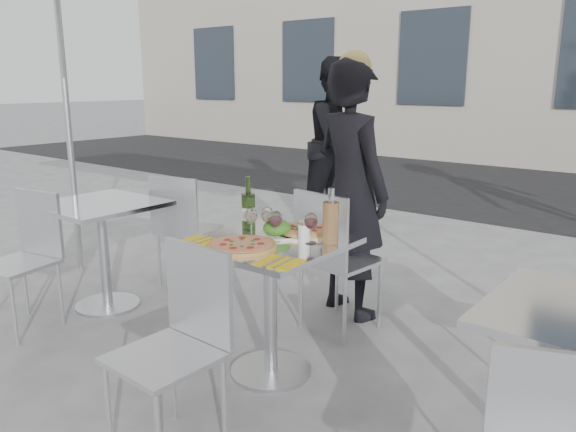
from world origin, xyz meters
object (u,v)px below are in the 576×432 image
Objects in this scene: pizza_near at (242,245)px; sugar_shaker at (304,232)px; napkin_left at (199,241)px; pizza_far at (304,231)px; side_table_left at (102,233)px; chair_near at (181,332)px; chair_far at (332,251)px; side_chair_lfar at (182,222)px; woman_diner at (351,191)px; wineglass_red_b at (311,222)px; napkin_right at (279,262)px; wineglass_white_a at (251,217)px; side_chair_lnear at (27,248)px; wineglass_red_a at (276,220)px; wineglass_white_b at (267,216)px; main_table at (270,279)px; carafe at (331,222)px; pedestrian_a at (339,143)px; wine_bottle at (248,209)px; salad_plate at (277,230)px.

sugar_shaker reaches higher than pizza_near.
pizza_far is at bearing 51.92° from napkin_left.
side_table_left is 3.74× the size of napkin_left.
chair_far is at bearing 96.94° from chair_near.
napkin_left is at bearing 125.50° from side_chair_lfar.
woman_diner is 10.72× the size of wineglass_red_b.
napkin_right is at bearing 135.30° from side_chair_lfar.
pizza_near is at bearing -62.10° from wineglass_white_a.
side_chair_lfar is 1.10m from side_chair_lnear.
pizza_far is at bearing 51.63° from wineglass_white_a.
wineglass_red_a is at bearing 102.22° from chair_far.
wineglass_red_a is 0.79× the size of napkin_right.
wineglass_white_b reaches higher than chair_near.
chair_near is (0.12, -1.31, -0.02)m from chair_far.
napkin_right is (1.64, -0.86, 0.24)m from side_chair_lfar.
wineglass_white_b is at bearing 138.74° from main_table.
wineglass_white_b is at bearing 53.87° from napkin_left.
woman_diner is at bearing -69.09° from chair_far.
woman_diner reaches higher than pizza_far.
wineglass_red_b is at bearing 95.69° from napkin_right.
main_table is 1.69m from side_chair_lnear.
carafe is at bearing 3.67° from side_table_left.
chair_near is 8.18× the size of sugar_shaker.
pedestrian_a is at bearing 122.53° from carafe.
wineglass_red_b reaches higher than chair_near.
chair_far is 8.50× the size of sugar_shaker.
pedestrian_a reaches higher than pizza_near.
napkin_right is at bearing 123.84° from woman_diner.
chair_near is at bearing -78.49° from wineglass_white_b.
side_chair_lnear is 1.61m from wineglass_white_a.
main_table is at bearing -105.59° from pizza_far.
side_chair_lfar is at bearing 156.01° from wine_bottle.
main_table is 0.46m from carafe.
main_table is 3.38m from pedestrian_a.
wineglass_red_b is at bearing -0.64° from wine_bottle.
chair_near reaches higher than main_table.
woman_diner is 10.72× the size of wineglass_white_b.
wineglass_red_b is (0.19, 0.09, 0.32)m from main_table.
salad_plate is 1.10× the size of napkin_left.
wine_bottle is 0.53m from carafe.
side_table_left is 1.31m from wine_bottle.
wineglass_white_a is (-0.41, -0.13, -0.01)m from carafe.
wineglass_white_a is 0.15m from wineglass_red_a.
chair_far is 5.77× the size of wineglass_red_a.
side_table_left is 0.42× the size of pedestrian_a.
woman_diner is 2.46m from pedestrian_a.
pizza_near is at bearing -98.65° from main_table.
napkin_right is (0.30, -0.88, 0.21)m from chair_far.
chair_near is at bearing -147.42° from pedestrian_a.
salad_plate is at bearing 3.27° from side_table_left.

